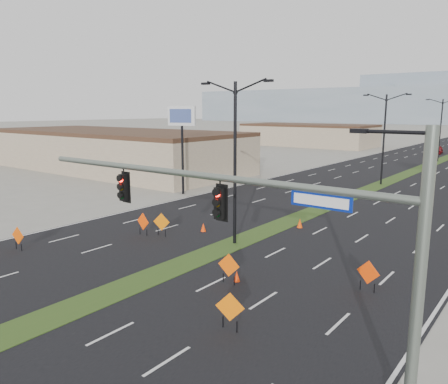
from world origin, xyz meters
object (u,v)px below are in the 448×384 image
Objects in this scene: construction_sign_5 at (368,274)px; construction_sign_3 at (230,308)px; cone_3 at (313,202)px; streetlight_2 at (440,128)px; construction_sign_2 at (161,223)px; construction_sign_1 at (143,222)px; pole_sign_west at (182,123)px; streetlight_1 at (384,137)px; car_left at (437,150)px; cone_0 at (203,227)px; construction_sign_0 at (18,237)px; signal_mast at (266,224)px; streetlight_0 at (235,159)px; cone_2 at (300,223)px; cone_1 at (237,276)px; construction_sign_4 at (229,266)px.

construction_sign_3 is at bearing -104.19° from construction_sign_5.
streetlight_2 is at bearing 88.45° from cone_3.
construction_sign_2 is at bearing -173.49° from construction_sign_5.
pole_sign_west reaches higher than construction_sign_1.
streetlight_1 is 2.14× the size of car_left.
construction_sign_5 is 13.03m from cone_0.
construction_sign_1 is 1.27m from construction_sign_2.
streetlight_2 reaches higher than construction_sign_0.
signal_mast is 11.23× the size of construction_sign_0.
pole_sign_west reaches higher than construction_sign_0.
pole_sign_west is at bearing 115.50° from construction_sign_3.
car_left reaches higher than construction_sign_0.
cone_3 reaches higher than cone_0.
streetlight_1 is at bearing 82.89° from cone_0.
car_left is 72.13m from construction_sign_1.
car_left is (-3.12, 69.80, -4.62)m from streetlight_0.
cone_0 is at bearing -134.16° from cone_2.
signal_mast is 16.91m from construction_sign_1.
streetlight_2 is at bearing 75.60° from construction_sign_0.
streetlight_0 is at bearing -55.29° from pole_sign_west.
streetlight_0 is at bearing -1.64° from construction_sign_2.
cone_1 is 0.86× the size of cone_3.
signal_mast is 17.98m from cone_2.
car_left is at bearing 98.33° from signal_mast.
car_left is 73.03m from construction_sign_5.
construction_sign_3 is 28.72m from pole_sign_west.
pole_sign_west is at bearing 130.15° from construction_sign_4.
cone_1 is (-2.62, 4.06, -0.63)m from construction_sign_3.
construction_sign_5 reaches higher than construction_sign_0.
construction_sign_2 reaches higher than cone_3.
car_left is at bearing 60.62° from pole_sign_west.
pole_sign_west is at bearing -166.59° from cone_3.
streetlight_2 is at bearing 90.00° from streetlight_0.
streetlight_1 is at bearing 85.51° from cone_3.
construction_sign_0 reaches higher than cone_2.
streetlight_2 reaches higher than cone_2.
car_left is 2.98× the size of construction_sign_2.
construction_sign_5 is at bearing -22.12° from construction_sign_2.
construction_sign_5 is (9.27, -30.17, -4.54)m from streetlight_1.
cone_1 is at bearing 101.78° from construction_sign_3.
streetlight_1 reaches higher than car_left.
cone_3 is at bearing 79.84° from cone_0.
streetlight_1 is 15.03× the size of cone_2.
construction_sign_2 is at bearing 35.14° from construction_sign_1.
construction_sign_4 is 2.40× the size of cone_3.
car_left is 8.55× the size of cone_1.
pole_sign_west is at bearing -105.40° from car_left.
construction_sign_4 is at bearing -60.70° from pole_sign_west.
construction_sign_4 is at bearing -14.24° from construction_sign_1.
streetlight_0 is 6.64× the size of construction_sign_5.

